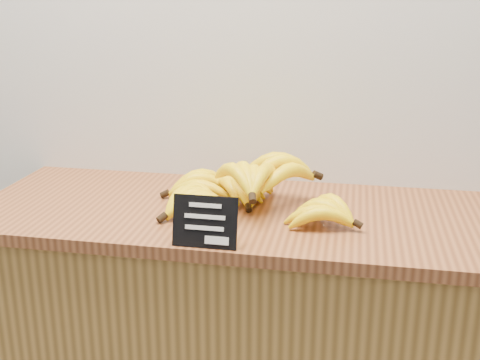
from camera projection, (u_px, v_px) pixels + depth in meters
name	position (u px, v px, depth m)	size (l,w,h in m)	color
counter_top	(244.00, 214.00, 1.51)	(1.36, 0.54, 0.03)	brown
chalkboard_sign	(205.00, 222.00, 1.27)	(0.14, 0.01, 0.11)	black
banana_pile	(243.00, 188.00, 1.50)	(0.52, 0.38, 0.12)	yellow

